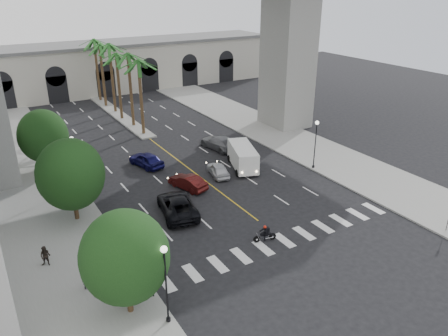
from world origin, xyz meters
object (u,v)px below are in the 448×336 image
at_px(lamp_post_left_near, 166,278).
at_px(traffic_signal_far, 129,235).
at_px(cargo_van, 243,156).
at_px(car_b, 188,182).
at_px(car_d, 220,142).
at_px(car_e, 146,159).
at_px(pedestrian_a, 86,276).
at_px(motorcycle_rider, 266,234).
at_px(car_a, 218,169).
at_px(car_c, 177,205).
at_px(lamp_post_left_far, 74,158).
at_px(pedestrian_b, 45,256).
at_px(traffic_signal_near, 151,265).
at_px(lamp_post_right, 316,140).

height_order(lamp_post_left_near, traffic_signal_far, lamp_post_left_near).
height_order(lamp_post_left_near, cargo_van, lamp_post_left_near).
height_order(car_b, car_d, car_d).
relative_size(car_e, cargo_van, 0.75).
xyz_separation_m(car_e, cargo_van, (8.64, -5.85, 0.58)).
bearing_deg(traffic_signal_far, lamp_post_left_near, -90.88).
xyz_separation_m(lamp_post_left_near, pedestrian_a, (-3.24, 5.48, -2.16)).
height_order(lamp_post_left_near, car_b, lamp_post_left_near).
relative_size(motorcycle_rider, car_a, 0.48).
bearing_deg(car_c, traffic_signal_far, 52.24).
relative_size(traffic_signal_far, car_e, 0.79).
bearing_deg(motorcycle_rider, car_c, 130.38).
xyz_separation_m(car_c, pedestrian_a, (-9.36, -6.11, 0.23)).
bearing_deg(lamp_post_left_far, car_d, 7.61).
distance_m(lamp_post_left_far, pedestrian_a, 16.00).
height_order(car_d, pedestrian_b, pedestrian_b).
relative_size(motorcycle_rider, cargo_van, 0.30).
bearing_deg(cargo_van, pedestrian_a, -129.68).
height_order(motorcycle_rider, car_c, car_c).
xyz_separation_m(car_a, pedestrian_a, (-16.42, -11.26, 0.39)).
distance_m(lamp_post_left_far, traffic_signal_near, 18.51).
xyz_separation_m(lamp_post_left_near, traffic_signal_far, (0.10, 6.50, -0.71)).
relative_size(motorcycle_rider, pedestrian_b, 1.23).
bearing_deg(car_a, pedestrian_b, 33.97).
height_order(car_c, car_d, car_c).
xyz_separation_m(lamp_post_right, car_b, (-13.69, 2.60, -2.52)).
height_order(traffic_signal_far, cargo_van, traffic_signal_far).
bearing_deg(pedestrian_b, cargo_van, 49.70).
relative_size(car_a, cargo_van, 0.64).
distance_m(car_d, car_e, 9.48).
bearing_deg(pedestrian_a, traffic_signal_near, -48.45).
bearing_deg(car_a, car_d, -109.49).
distance_m(car_b, pedestrian_a, 15.97).
distance_m(traffic_signal_near, pedestrian_b, 8.78).
xyz_separation_m(lamp_post_left_near, lamp_post_right, (22.80, 13.00, 0.00)).
distance_m(traffic_signal_far, pedestrian_b, 6.14).
xyz_separation_m(lamp_post_right, cargo_van, (-6.42, 4.00, -1.85)).
bearing_deg(car_b, pedestrian_a, 21.98).
distance_m(traffic_signal_near, car_a, 19.42).
xyz_separation_m(lamp_post_left_near, traffic_signal_near, (0.10, 2.50, -0.71)).
distance_m(lamp_post_left_far, motorcycle_rider, 19.76).
bearing_deg(car_d, lamp_post_left_far, -0.56).
bearing_deg(pedestrian_a, lamp_post_right, 9.37).
bearing_deg(pedestrian_a, car_a, 27.71).
bearing_deg(traffic_signal_far, lamp_post_left_far, 90.40).
bearing_deg(car_d, lamp_post_left_near, 45.38).
relative_size(traffic_signal_far, pedestrian_a, 2.00).
height_order(car_c, pedestrian_a, pedestrian_a).
bearing_deg(cargo_van, car_b, -149.18).
bearing_deg(pedestrian_b, car_c, 41.27).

